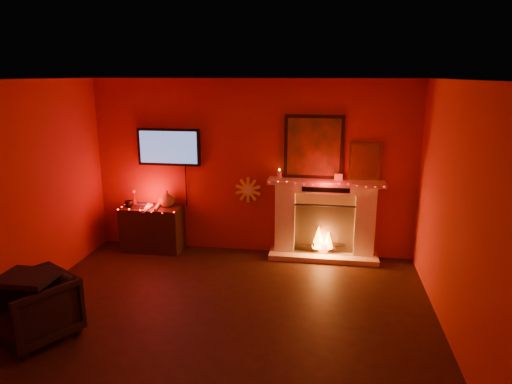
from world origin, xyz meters
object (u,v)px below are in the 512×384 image
fireplace (324,212)px  tv (169,147)px  sunburst_clock (248,190)px  armchair (34,308)px  console_table (153,226)px

fireplace → tv: 2.61m
sunburst_clock → armchair: bearing=-122.4°
armchair → fireplace: bearing=73.4°
tv → sunburst_clock: bearing=1.2°
tv → sunburst_clock: (1.25, 0.03, -0.65)m
armchair → console_table: bearing=114.4°
tv → sunburst_clock: tv is taller
tv → console_table: tv is taller
tv → console_table: bearing=-143.9°
console_table → armchair: bearing=-96.4°
tv → armchair: size_ratio=1.64×
fireplace → sunburst_clock: bearing=175.6°
fireplace → armchair: fireplace is taller
sunburst_clock → armchair: (-1.81, -2.85, -0.66)m
sunburst_clock → tv: bearing=-178.8°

